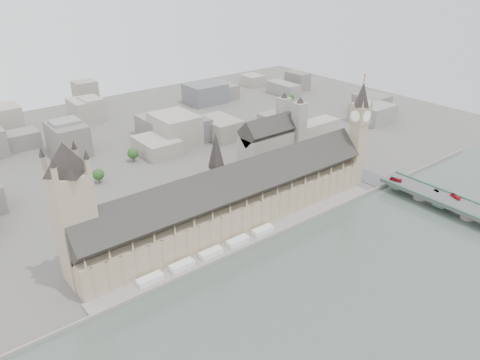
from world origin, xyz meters
TOP-DOWN VIEW (x-y plane):
  - ground at (0.00, 0.00)m, footprint 900.00×900.00m
  - embankment_wall at (0.00, -15.00)m, footprint 600.00×1.50m
  - river_terrace at (0.00, -7.50)m, footprint 270.00×15.00m
  - terrace_tents at (-40.00, -7.00)m, footprint 118.00×7.00m
  - palace_of_westminster at (0.00, 19.70)m, footprint 265.00×40.73m
  - elizabeth_tower at (138.00, 8.00)m, footprint 17.00×17.00m
  - victoria_tower at (-122.00, 26.00)m, footprint 30.00×30.00m
  - central_tower at (-10.00, 26.00)m, footprint 13.00×13.00m
  - westminster_bridge at (162.00, -87.50)m, footprint 25.00×325.00m
  - westminster_abbey at (110.92, 95.00)m, footprint 68.00×36.00m
  - city_skyline_inland at (0.00, 245.00)m, footprint 720.00×360.00m
  - park_trees at (-10.00, 60.00)m, footprint 110.00×30.00m
  - red_bus_north at (157.10, -26.13)m, footprint 5.51×11.12m
  - red_bus_south at (168.79, -78.28)m, footprint 6.07×10.70m
  - car_silver at (167.90, -61.06)m, footprint 2.42×4.97m
  - car_approach at (167.69, 35.61)m, footprint 3.01×5.71m

SIDE VIEW (x-z plane):
  - ground at x=0.00m, z-range 0.00..0.00m
  - river_terrace at x=0.00m, z-range 0.00..2.00m
  - embankment_wall at x=0.00m, z-range 0.00..3.00m
  - terrace_tents at x=-40.00m, z-range 2.00..6.00m
  - westminster_bridge at x=162.00m, z-range 0.00..10.25m
  - park_trees at x=-10.00m, z-range 0.00..15.00m
  - car_silver at x=167.90m, z-range 10.25..11.82m
  - car_approach at x=167.69m, z-range 10.25..11.83m
  - red_bus_south at x=168.79m, z-range 10.25..13.18m
  - red_bus_north at x=157.10m, z-range 10.25..13.27m
  - city_skyline_inland at x=0.00m, z-range 0.00..38.00m
  - palace_of_westminster at x=0.00m, z-range -5.02..50.43m
  - westminster_abbey at x=110.92m, z-range -6.92..57.08m
  - victoria_tower at x=-122.00m, z-range 5.20..105.20m
  - central_tower at x=-10.00m, z-range 33.92..81.92m
  - elizabeth_tower at x=138.00m, z-range 4.34..111.84m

